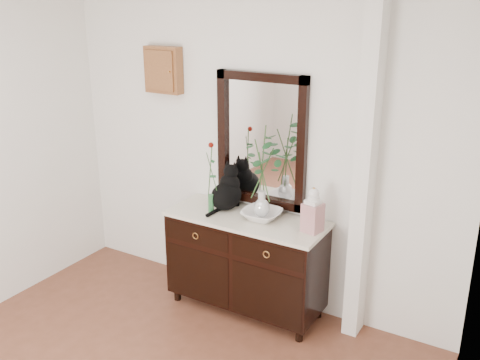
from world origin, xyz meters
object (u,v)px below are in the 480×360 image
Objects in this scene: sideboard at (246,259)px; lotus_bowl at (262,215)px; cat at (226,187)px; ginger_jar at (313,209)px.

sideboard is 4.21× the size of lotus_bowl.
cat is 0.40m from lotus_bowl.
lotus_bowl reaches higher than sideboard.
ginger_jar is at bearing -1.30° from lotus_bowl.
sideboard is 3.49× the size of cat.
sideboard is 0.62m from cat.
lotus_bowl is at bearing 12.21° from sideboard.
cat reaches higher than ginger_jar.
lotus_bowl is 0.47m from ginger_jar.
ginger_jar reaches higher than lotus_bowl.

